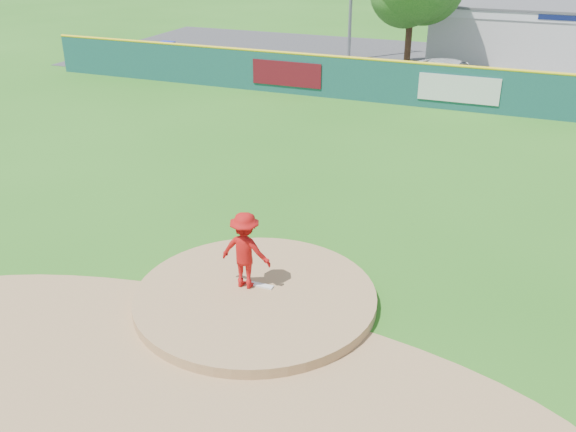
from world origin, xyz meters
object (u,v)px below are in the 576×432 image
at_px(van, 454,77).
at_px(pool_building_grp, 564,32).
at_px(pitcher, 245,250).
at_px(playground_slide, 166,54).

relative_size(van, pool_building_grp, 0.37).
bearing_deg(pitcher, playground_slide, -55.10).
xyz_separation_m(pitcher, van, (1.48, 21.03, -0.36)).
bearing_deg(pitcher, pool_building_grp, -101.97).
relative_size(pool_building_grp, playground_slide, 6.23).
bearing_deg(pool_building_grp, playground_slide, -154.25).
xyz_separation_m(pitcher, pool_building_grp, (6.32, 31.78, 0.50)).
distance_m(pool_building_grp, playground_slide, 24.02).
relative_size(pitcher, van, 0.33).
bearing_deg(van, pool_building_grp, -22.05).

